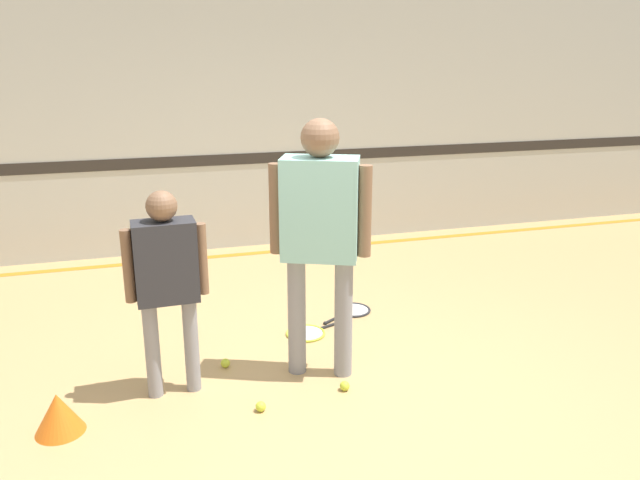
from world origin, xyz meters
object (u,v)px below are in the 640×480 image
(racket_spare_on_floor, at_px, (352,311))
(person_instructor, at_px, (320,222))
(person_student_left, at_px, (166,272))
(tennis_ball_by_spare_racket, at_px, (340,298))
(training_cone, at_px, (58,413))
(tennis_ball_stray_right, at_px, (225,363))
(racket_second_spare, at_px, (307,333))
(tennis_ball_near_instructor, at_px, (345,386))
(tennis_ball_stray_left, at_px, (261,406))

(racket_spare_on_floor, bearing_deg, person_instructor, 26.56)
(person_student_left, distance_m, racket_spare_on_floor, 2.01)
(person_instructor, relative_size, racket_spare_on_floor, 3.25)
(tennis_ball_by_spare_racket, distance_m, training_cone, 2.66)
(person_student_left, xyz_separation_m, tennis_ball_stray_right, (0.37, 0.25, -0.81))
(person_student_left, bearing_deg, person_instructor, -2.83)
(racket_spare_on_floor, distance_m, tennis_ball_by_spare_racket, 0.24)
(racket_spare_on_floor, bearing_deg, tennis_ball_stray_right, -2.59)
(racket_second_spare, distance_m, training_cone, 1.98)
(tennis_ball_by_spare_racket, bearing_deg, person_instructor, -114.16)
(person_instructor, height_order, racket_spare_on_floor, person_instructor)
(person_instructor, height_order, tennis_ball_stray_right, person_instructor)
(training_cone, bearing_deg, tennis_ball_by_spare_racket, 33.28)
(person_student_left, distance_m, tennis_ball_near_instructor, 1.39)
(tennis_ball_stray_left, bearing_deg, racket_spare_on_floor, 51.44)
(person_instructor, relative_size, tennis_ball_by_spare_racket, 26.87)
(tennis_ball_near_instructor, height_order, tennis_ball_stray_left, same)
(person_student_left, distance_m, training_cone, 1.03)
(person_instructor, xyz_separation_m, racket_spare_on_floor, (0.56, 0.95, -1.09))
(tennis_ball_by_spare_racket, relative_size, training_cone, 0.23)
(tennis_ball_by_spare_racket, distance_m, tennis_ball_stray_right, 1.50)
(tennis_ball_near_instructor, bearing_deg, person_instructor, 107.41)
(person_instructor, height_order, person_student_left, person_instructor)
(racket_spare_on_floor, height_order, tennis_ball_stray_left, tennis_ball_stray_left)
(person_instructor, relative_size, tennis_ball_near_instructor, 26.87)
(racket_spare_on_floor, relative_size, tennis_ball_stray_right, 8.27)
(person_instructor, relative_size, tennis_ball_stray_right, 26.87)
(person_instructor, bearing_deg, tennis_ball_near_instructor, -49.64)
(tennis_ball_stray_right, height_order, training_cone, training_cone)
(racket_second_spare, bearing_deg, person_instructor, -117.24)
(person_instructor, xyz_separation_m, tennis_ball_by_spare_racket, (0.54, 1.19, -1.06))
(racket_spare_on_floor, bearing_deg, training_cone, -4.42)
(tennis_ball_stray_right, bearing_deg, person_instructor, -22.07)
(person_instructor, distance_m, racket_spare_on_floor, 1.55)
(person_instructor, xyz_separation_m, tennis_ball_near_instructor, (0.09, -0.29, -1.06))
(racket_second_spare, distance_m, tennis_ball_by_spare_racket, 0.73)
(tennis_ball_by_spare_racket, bearing_deg, tennis_ball_near_instructor, -106.79)
(racket_second_spare, height_order, training_cone, training_cone)
(person_student_left, height_order, tennis_ball_stray_left, person_student_left)
(person_student_left, height_order, racket_spare_on_floor, person_student_left)
(tennis_ball_stray_right, bearing_deg, tennis_ball_by_spare_racket, 38.77)
(racket_spare_on_floor, bearing_deg, tennis_ball_near_instructor, 36.19)
(person_student_left, height_order, tennis_ball_stray_right, person_student_left)
(racket_spare_on_floor, height_order, racket_second_spare, same)
(tennis_ball_stray_left, height_order, training_cone, training_cone)
(racket_second_spare, xyz_separation_m, tennis_ball_stray_right, (-0.71, -0.37, 0.02))
(person_student_left, bearing_deg, racket_second_spare, 27.69)
(tennis_ball_near_instructor, xyz_separation_m, tennis_ball_stray_left, (-0.59, -0.09, 0.00))
(racket_second_spare, xyz_separation_m, tennis_ball_stray_left, (-0.57, -1.01, 0.02))
(racket_second_spare, xyz_separation_m, tennis_ball_near_instructor, (0.01, -0.91, 0.02))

